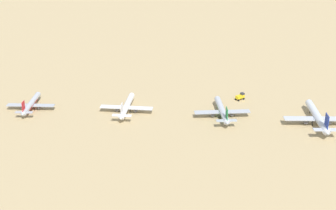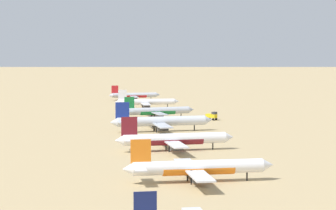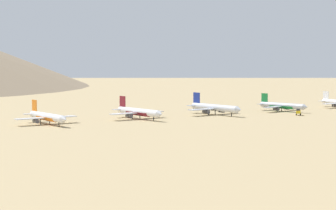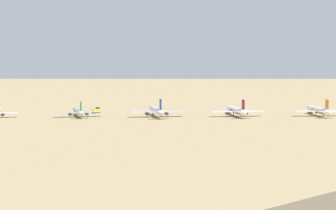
% 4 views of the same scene
% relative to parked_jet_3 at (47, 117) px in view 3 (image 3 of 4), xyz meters
% --- Properties ---
extents(ground_plane, '(2462.26, 2462.26, 0.00)m').
position_rel_parked_jet_3_xyz_m(ground_plane, '(2.99, 49.08, -3.82)').
color(ground_plane, tan).
extents(parked_jet_3, '(39.79, 32.29, 11.48)m').
position_rel_parked_jet_3_xyz_m(parked_jet_3, '(0.00, 0.00, 0.00)').
color(parked_jet_3, white).
rests_on(parked_jet_3, ground).
extents(parked_jet_4, '(40.40, 32.73, 11.68)m').
position_rel_parked_jet_3_xyz_m(parked_jet_4, '(5.00, 51.66, 0.07)').
color(parked_jet_4, white).
rests_on(parked_jet_4, ground).
extents(parked_jet_5, '(42.18, 34.19, 12.19)m').
position_rel_parked_jet_3_xyz_m(parked_jet_5, '(10.19, 101.13, 0.28)').
color(parked_jet_5, silver).
rests_on(parked_jet_5, ground).
extents(parked_jet_6, '(36.42, 29.67, 10.50)m').
position_rel_parked_jet_3_xyz_m(parked_jet_6, '(17.91, 149.02, -0.33)').
color(parked_jet_6, '#B2B7C1').
rests_on(parked_jet_6, ground).
extents(service_truck, '(5.21, 5.61, 3.90)m').
position_rel_parked_jet_3_xyz_m(service_truck, '(41.57, 137.11, -1.74)').
color(service_truck, yellow).
rests_on(service_truck, ground).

